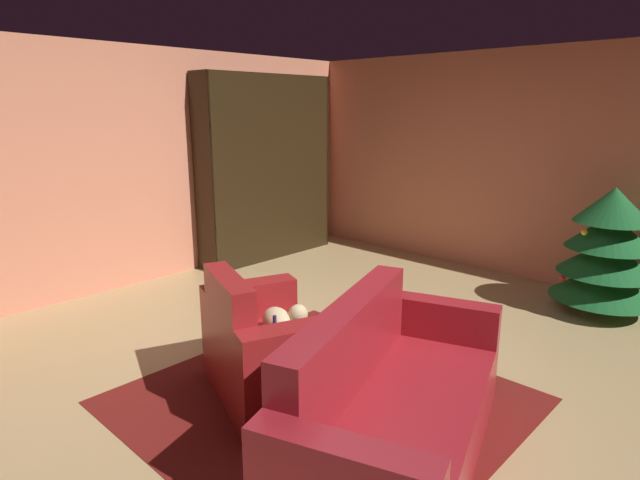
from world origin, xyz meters
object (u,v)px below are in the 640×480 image
at_px(couch_red, 391,411).
at_px(decorated_tree, 607,251).
at_px(armchair_red, 266,353).
at_px(bookshelf_unit, 274,172).
at_px(bottle_on_table, 275,337).
at_px(coffee_table, 308,351).
at_px(book_stack_on_table, 311,344).

relative_size(couch_red, decorated_tree, 1.67).
bearing_deg(couch_red, armchair_red, -178.37).
relative_size(bookshelf_unit, bottle_on_table, 9.83).
xyz_separation_m(coffee_table, bottle_on_table, (-0.11, -0.18, 0.12)).
distance_m(coffee_table, bottle_on_table, 0.25).
relative_size(couch_red, bottle_on_table, 8.60).
height_order(coffee_table, bottle_on_table, bottle_on_table).
height_order(bottle_on_table, decorated_tree, decorated_tree).
bearing_deg(armchair_red, book_stack_on_table, 16.81).
bearing_deg(armchair_red, couch_red, 1.63).
bearing_deg(coffee_table, bottle_on_table, -122.67).
distance_m(armchair_red, bottle_on_table, 0.25).
bearing_deg(armchair_red, coffee_table, 23.38).
bearing_deg(decorated_tree, bottle_on_table, -107.21).
bearing_deg(bottle_on_table, book_stack_on_table, 44.63).
bearing_deg(decorated_tree, book_stack_on_table, -105.30).
height_order(bookshelf_unit, bottle_on_table, bookshelf_unit).
xyz_separation_m(couch_red, coffee_table, (-0.71, 0.09, 0.08)).
height_order(bookshelf_unit, book_stack_on_table, bookshelf_unit).
relative_size(coffee_table, book_stack_on_table, 3.29).
xyz_separation_m(couch_red, decorated_tree, (0.16, 3.12, 0.30)).
relative_size(couch_red, coffee_table, 2.58).
bearing_deg(bookshelf_unit, coffee_table, -38.56).
distance_m(armchair_red, book_stack_on_table, 0.36).
bearing_deg(coffee_table, decorated_tree, 73.82).
bearing_deg(book_stack_on_table, bottle_on_table, -135.37).
xyz_separation_m(book_stack_on_table, bottle_on_table, (-0.16, -0.16, 0.05)).
xyz_separation_m(armchair_red, book_stack_on_table, (0.32, 0.10, 0.13)).
bearing_deg(decorated_tree, bookshelf_unit, -168.67).
bearing_deg(bottle_on_table, decorated_tree, 72.79).
relative_size(bottle_on_table, decorated_tree, 0.19).
relative_size(bookshelf_unit, armchair_red, 1.88).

